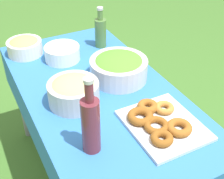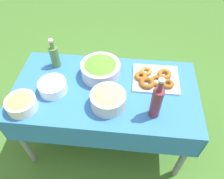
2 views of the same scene
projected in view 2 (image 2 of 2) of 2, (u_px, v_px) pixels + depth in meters
name	position (u px, v px, depth m)	size (l,w,h in m)	color
ground_plane	(107.00, 136.00, 2.16)	(14.00, 14.00, 0.00)	#3D6B28
picnic_table	(105.00, 98.00, 1.70)	(1.39, 0.72, 0.71)	#2D6BB2
salad_bowl	(101.00, 68.00, 1.67)	(0.30, 0.30, 0.13)	silver
pasta_bowl	(108.00, 99.00, 1.48)	(0.24, 0.24, 0.13)	#B2B7BC
donut_platter	(155.00, 79.00, 1.67)	(0.36, 0.31, 0.05)	silver
plate_stack	(53.00, 87.00, 1.58)	(0.20, 0.20, 0.08)	white
olive_oil_bottle	(55.00, 56.00, 1.72)	(0.07, 0.07, 0.25)	#4C7238
wine_bottle	(156.00, 102.00, 1.38)	(0.07, 0.07, 0.34)	maroon
fruit_bowl	(21.00, 103.00, 1.47)	(0.21, 0.21, 0.11)	silver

